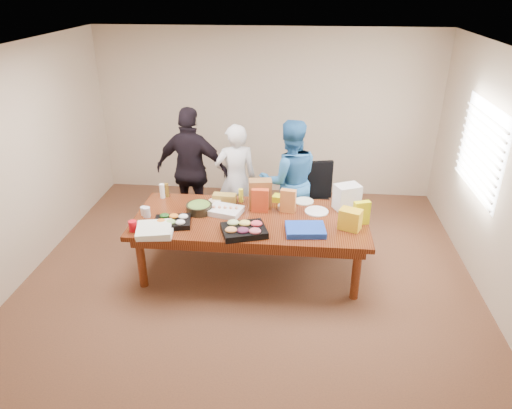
# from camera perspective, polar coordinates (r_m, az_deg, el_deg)

# --- Properties ---
(floor) EXTENTS (5.50, 5.00, 0.02)m
(floor) POSITION_cam_1_polar(r_m,az_deg,el_deg) (6.01, -0.64, -8.08)
(floor) COLOR #47301E
(floor) RESTS_ON ground
(ceiling) EXTENTS (5.50, 5.00, 0.02)m
(ceiling) POSITION_cam_1_polar(r_m,az_deg,el_deg) (5.01, -0.80, 18.60)
(ceiling) COLOR white
(ceiling) RESTS_ON wall_back
(wall_back) EXTENTS (5.50, 0.04, 2.70)m
(wall_back) POSITION_cam_1_polar(r_m,az_deg,el_deg) (7.73, 1.30, 10.98)
(wall_back) COLOR beige
(wall_back) RESTS_ON floor
(wall_front) EXTENTS (5.50, 0.04, 2.70)m
(wall_front) POSITION_cam_1_polar(r_m,az_deg,el_deg) (3.21, -5.58, -12.91)
(wall_front) COLOR beige
(wall_front) RESTS_ON floor
(wall_left) EXTENTS (0.04, 5.00, 2.70)m
(wall_left) POSITION_cam_1_polar(r_m,az_deg,el_deg) (6.27, -26.66, 4.51)
(wall_left) COLOR beige
(wall_left) RESTS_ON floor
(wall_right) EXTENTS (0.04, 5.00, 2.70)m
(wall_right) POSITION_cam_1_polar(r_m,az_deg,el_deg) (5.78, 27.58, 2.60)
(wall_right) COLOR beige
(wall_right) RESTS_ON floor
(window_panel) EXTENTS (0.03, 1.40, 1.10)m
(window_panel) POSITION_cam_1_polar(r_m,az_deg,el_deg) (6.24, 25.78, 6.08)
(window_panel) COLOR white
(window_panel) RESTS_ON wall_right
(window_blinds) EXTENTS (0.04, 1.36, 1.00)m
(window_blinds) POSITION_cam_1_polar(r_m,az_deg,el_deg) (6.23, 25.44, 6.11)
(window_blinds) COLOR beige
(window_blinds) RESTS_ON wall_right
(conference_table) EXTENTS (2.80, 1.20, 0.75)m
(conference_table) POSITION_cam_1_polar(r_m,az_deg,el_deg) (5.80, -0.65, -4.93)
(conference_table) COLOR #4C1C0F
(conference_table) RESTS_ON floor
(office_chair) EXTENTS (0.61, 0.61, 1.01)m
(office_chair) POSITION_cam_1_polar(r_m,az_deg,el_deg) (6.58, 7.40, 0.13)
(office_chair) COLOR black
(office_chair) RESTS_ON floor
(person_center) EXTENTS (0.67, 0.53, 1.61)m
(person_center) POSITION_cam_1_polar(r_m,az_deg,el_deg) (6.55, -2.47, 3.05)
(person_center) COLOR silver
(person_center) RESTS_ON floor
(person_right) EXTENTS (0.95, 0.81, 1.71)m
(person_right) POSITION_cam_1_polar(r_m,az_deg,el_deg) (6.39, 4.10, 2.92)
(person_right) COLOR #2763A0
(person_right) RESTS_ON floor
(person_left) EXTENTS (1.11, 0.60, 1.80)m
(person_left) POSITION_cam_1_polar(r_m,az_deg,el_deg) (6.66, -7.81, 4.14)
(person_left) COLOR black
(person_left) RESTS_ON floor
(veggie_tray) EXTENTS (0.46, 0.39, 0.06)m
(veggie_tray) POSITION_cam_1_polar(r_m,az_deg,el_deg) (5.54, -10.15, -2.14)
(veggie_tray) COLOR black
(veggie_tray) RESTS_ON conference_table
(fruit_tray) EXTENTS (0.58, 0.51, 0.07)m
(fruit_tray) POSITION_cam_1_polar(r_m,az_deg,el_deg) (5.27, -1.48, -3.20)
(fruit_tray) COLOR black
(fruit_tray) RESTS_ON conference_table
(sheet_cake) EXTENTS (0.46, 0.39, 0.07)m
(sheet_cake) POSITION_cam_1_polar(r_m,az_deg,el_deg) (5.72, -3.79, -0.77)
(sheet_cake) COLOR silver
(sheet_cake) RESTS_ON conference_table
(salad_bowl) EXTENTS (0.41, 0.41, 0.10)m
(salad_bowl) POSITION_cam_1_polar(r_m,az_deg,el_deg) (5.77, -6.95, -0.46)
(salad_bowl) COLOR black
(salad_bowl) RESTS_ON conference_table
(chip_bag_blue) EXTENTS (0.47, 0.38, 0.07)m
(chip_bag_blue) POSITION_cam_1_polar(r_m,az_deg,el_deg) (5.32, 6.05, -3.08)
(chip_bag_blue) COLOR #173EB5
(chip_bag_blue) RESTS_ON conference_table
(chip_bag_red) EXTENTS (0.21, 0.08, 0.30)m
(chip_bag_red) POSITION_cam_1_polar(r_m,az_deg,el_deg) (5.70, 0.50, 0.49)
(chip_bag_red) COLOR #D0421C
(chip_bag_red) RESTS_ON conference_table
(chip_bag_yellow) EXTENTS (0.20, 0.13, 0.29)m
(chip_bag_yellow) POSITION_cam_1_polar(r_m,az_deg,el_deg) (5.56, 12.75, -1.00)
(chip_bag_yellow) COLOR yellow
(chip_bag_yellow) RESTS_ON conference_table
(chip_bag_orange) EXTENTS (0.20, 0.11, 0.29)m
(chip_bag_orange) POSITION_cam_1_polar(r_m,az_deg,el_deg) (5.71, 3.94, 0.45)
(chip_bag_orange) COLOR orange
(chip_bag_orange) RESTS_ON conference_table
(mayo_jar) EXTENTS (0.11, 0.11, 0.13)m
(mayo_jar) POSITION_cam_1_polar(r_m,az_deg,el_deg) (5.89, -0.20, 0.47)
(mayo_jar) COLOR white
(mayo_jar) RESTS_ON conference_table
(mustard_bottle) EXTENTS (0.07, 0.07, 0.17)m
(mustard_bottle) POSITION_cam_1_polar(r_m,az_deg,el_deg) (5.99, -1.85, 1.12)
(mustard_bottle) COLOR yellow
(mustard_bottle) RESTS_ON conference_table
(dressing_bottle) EXTENTS (0.07, 0.07, 0.19)m
(dressing_bottle) POSITION_cam_1_polar(r_m,az_deg,el_deg) (6.23, -10.87, 1.73)
(dressing_bottle) COLOR brown
(dressing_bottle) RESTS_ON conference_table
(ranch_bottle) EXTENTS (0.08, 0.08, 0.19)m
(ranch_bottle) POSITION_cam_1_polar(r_m,az_deg,el_deg) (6.21, -11.38, 1.63)
(ranch_bottle) COLOR white
(ranch_bottle) RESTS_ON conference_table
(banana_bunch) EXTENTS (0.26, 0.19, 0.08)m
(banana_bunch) POSITION_cam_1_polar(r_m,az_deg,el_deg) (6.01, 3.17, 0.70)
(banana_bunch) COLOR yellow
(banana_bunch) RESTS_ON conference_table
(bread_loaf) EXTENTS (0.30, 0.14, 0.12)m
(bread_loaf) POSITION_cam_1_polar(r_m,az_deg,el_deg) (5.98, -3.86, 0.75)
(bread_loaf) COLOR olive
(bread_loaf) RESTS_ON conference_table
(kraft_bag) EXTENTS (0.30, 0.20, 0.37)m
(kraft_bag) POSITION_cam_1_polar(r_m,az_deg,el_deg) (5.80, 0.51, 1.32)
(kraft_bag) COLOR brown
(kraft_bag) RESTS_ON conference_table
(red_cup) EXTENTS (0.12, 0.12, 0.12)m
(red_cup) POSITION_cam_1_polar(r_m,az_deg,el_deg) (5.49, -14.81, -2.56)
(red_cup) COLOR red
(red_cup) RESTS_ON conference_table
(clear_cup_a) EXTENTS (0.10, 0.10, 0.12)m
(clear_cup_a) POSITION_cam_1_polar(r_m,az_deg,el_deg) (5.77, -13.22, -0.91)
(clear_cup_a) COLOR silver
(clear_cup_a) RESTS_ON conference_table
(clear_cup_b) EXTENTS (0.08, 0.08, 0.11)m
(clear_cup_b) POSITION_cam_1_polar(r_m,az_deg,el_deg) (5.83, -13.54, -0.77)
(clear_cup_b) COLOR white
(clear_cup_b) RESTS_ON conference_table
(pizza_box_lower) EXTENTS (0.43, 0.43, 0.04)m
(pizza_box_lower) POSITION_cam_1_polar(r_m,az_deg,el_deg) (5.40, -12.11, -3.22)
(pizza_box_lower) COLOR silver
(pizza_box_lower) RESTS_ON conference_table
(pizza_box_upper) EXTENTS (0.46, 0.46, 0.04)m
(pizza_box_upper) POSITION_cam_1_polar(r_m,az_deg,el_deg) (5.36, -12.36, -2.93)
(pizza_box_upper) COLOR silver
(pizza_box_upper) RESTS_ON pizza_box_lower
(plate_a) EXTENTS (0.36, 0.36, 0.02)m
(plate_a) POSITION_cam_1_polar(r_m,az_deg,el_deg) (5.80, 7.41, -0.84)
(plate_a) COLOR white
(plate_a) RESTS_ON conference_table
(plate_b) EXTENTS (0.26, 0.26, 0.02)m
(plate_b) POSITION_cam_1_polar(r_m,az_deg,el_deg) (6.04, 5.87, 0.40)
(plate_b) COLOR silver
(plate_b) RESTS_ON conference_table
(dip_bowl_a) EXTENTS (0.17, 0.17, 0.06)m
(dip_bowl_a) POSITION_cam_1_polar(r_m,az_deg,el_deg) (5.82, 3.37, -0.33)
(dip_bowl_a) COLOR silver
(dip_bowl_a) RESTS_ON conference_table
(dip_bowl_b) EXTENTS (0.20, 0.20, 0.06)m
(dip_bowl_b) POSITION_cam_1_polar(r_m,az_deg,el_deg) (5.95, -5.04, 0.26)
(dip_bowl_b) COLOR beige
(dip_bowl_b) RESTS_ON conference_table
(grocery_bag_white) EXTENTS (0.36, 0.32, 0.32)m
(grocery_bag_white) POSITION_cam_1_polar(r_m,az_deg,el_deg) (5.88, 11.06, 0.91)
(grocery_bag_white) COLOR silver
(grocery_bag_white) RESTS_ON conference_table
(grocery_bag_yellow) EXTENTS (0.29, 0.25, 0.24)m
(grocery_bag_yellow) POSITION_cam_1_polar(r_m,az_deg,el_deg) (5.43, 11.43, -1.79)
(grocery_bag_yellow) COLOR yellow
(grocery_bag_yellow) RESTS_ON conference_table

